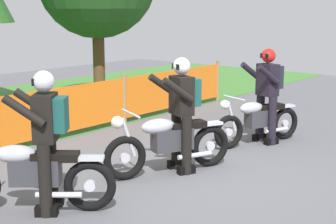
% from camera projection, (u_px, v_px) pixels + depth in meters
% --- Properties ---
extents(ground, '(24.00, 24.00, 0.02)m').
position_uv_depth(ground, '(184.00, 173.00, 7.54)').
color(ground, '#5B5B60').
extents(barrier_fence, '(10.40, 0.08, 1.05)m').
position_uv_depth(barrier_fence, '(58.00, 111.00, 9.23)').
color(barrier_fence, '#997547').
rests_on(barrier_fence, ground).
extents(motorcycle_lead, '(1.82, 0.82, 0.90)m').
position_uv_depth(motorcycle_lead, '(258.00, 120.00, 9.00)').
color(motorcycle_lead, black).
rests_on(motorcycle_lead, ground).
extents(motorcycle_trailing, '(1.91, 0.98, 0.97)m').
position_uv_depth(motorcycle_trailing, '(168.00, 142.00, 7.41)').
color(motorcycle_trailing, black).
rests_on(motorcycle_trailing, ground).
extents(motorcycle_third, '(1.35, 1.61, 0.95)m').
position_uv_depth(motorcycle_third, '(30.00, 174.00, 6.01)').
color(motorcycle_third, black).
rests_on(motorcycle_third, ground).
extents(rider_lead, '(0.77, 0.67, 1.69)m').
position_uv_depth(rider_lead, '(268.00, 90.00, 9.00)').
color(rider_lead, black).
rests_on(rider_lead, ground).
extents(rider_trailing, '(0.78, 0.69, 1.69)m').
position_uv_depth(rider_trailing, '(182.00, 108.00, 7.41)').
color(rider_trailing, black).
rests_on(rider_trailing, ground).
extents(rider_third, '(0.74, 0.78, 1.69)m').
position_uv_depth(rider_third, '(47.00, 134.00, 5.91)').
color(rider_third, black).
rests_on(rider_third, ground).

